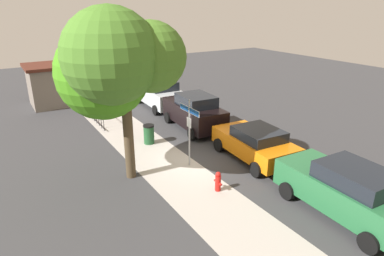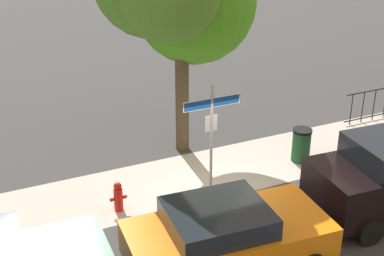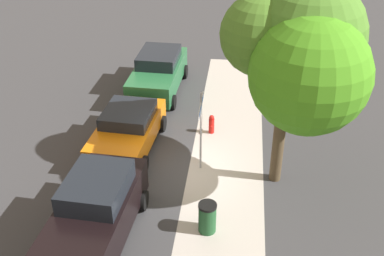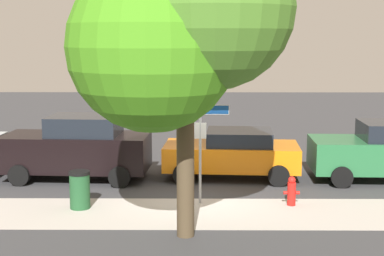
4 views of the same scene
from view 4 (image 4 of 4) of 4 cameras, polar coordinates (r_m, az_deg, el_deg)
The scene contains 8 objects.
ground_plane at distance 16.07m, azimuth 0.04°, elevation -6.94°, with size 60.00×60.00×0.00m, color #38383A.
sidewalk_strip at distance 14.97m, azimuth -7.75°, elevation -8.23°, with size 24.00×2.60×0.00m, color #AFA79F.
street_sign at distance 15.23m, azimuth 0.81°, elevation -0.09°, with size 1.51×0.07×2.96m.
shade_tree at distance 12.10m, azimuth -0.53°, elevation 9.87°, with size 4.64×4.42×6.65m.
car_orange at distance 18.25m, azimuth 4.02°, elevation -2.45°, with size 4.28×2.39×1.51m.
car_black at distance 18.32m, azimuth -11.10°, elevation -1.90°, with size 4.55×2.29×2.00m.
fire_hydrant at distance 15.59m, azimuth 9.73°, elevation -6.11°, with size 0.42×0.22×0.78m.
trash_bin at distance 15.36m, azimuth -10.94°, elevation -5.95°, with size 0.55×0.55×0.98m.
Camera 4 is at (-0.11, 15.44, 4.44)m, focal length 54.44 mm.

